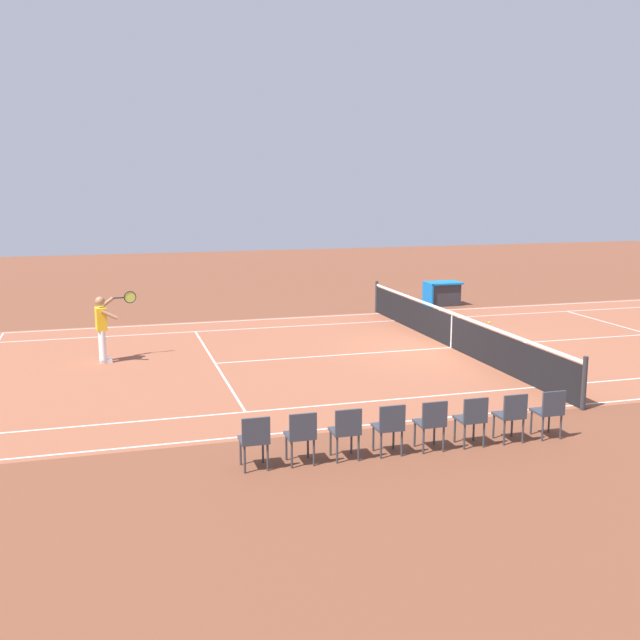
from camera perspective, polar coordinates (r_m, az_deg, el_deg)
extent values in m
plane|color=brown|center=(20.39, 10.05, -2.10)|extent=(60.00, 60.00, 0.00)
cube|color=#935138|center=(20.39, 10.05, -2.10)|extent=(24.20, 11.40, 0.00)
cube|color=white|center=(25.34, 4.59, 0.50)|extent=(23.80, 0.05, 0.01)
cube|color=white|center=(15.81, 18.87, -6.22)|extent=(23.80, 0.05, 0.01)
cube|color=white|center=(24.06, 5.76, -0.05)|extent=(23.80, 0.05, 0.01)
cube|color=white|center=(16.91, 16.19, -4.98)|extent=(23.80, 0.05, 0.01)
cube|color=white|center=(18.53, -8.06, -3.31)|extent=(0.05, 8.22, 0.01)
cube|color=white|center=(20.39, 10.05, -2.09)|extent=(12.80, 0.05, 0.01)
cylinder|color=#2D2D33|center=(25.53, 4.37, 1.80)|extent=(0.10, 0.10, 1.08)
cylinder|color=#2D2D33|center=(15.43, 19.63, -4.60)|extent=(0.10, 0.10, 1.08)
cube|color=black|center=(20.30, 10.09, -0.89)|extent=(0.02, 11.60, 0.88)
cube|color=white|center=(20.20, 10.14, 0.52)|extent=(0.04, 11.60, 0.06)
cube|color=white|center=(20.30, 10.09, -0.89)|extent=(0.04, 0.06, 0.88)
cylinder|color=white|center=(19.04, -16.32, -1.89)|extent=(0.15, 0.15, 0.74)
cube|color=white|center=(19.13, -16.08, -3.06)|extent=(0.29, 0.14, 0.09)
cylinder|color=white|center=(19.27, -16.42, -1.74)|extent=(0.15, 0.15, 0.74)
cube|color=white|center=(19.37, -16.18, -2.90)|extent=(0.29, 0.14, 0.09)
cube|color=yellow|center=(19.03, -16.47, 0.10)|extent=(0.29, 0.41, 0.56)
sphere|color=#9E704C|center=(18.96, -16.54, 1.39)|extent=(0.23, 0.23, 0.23)
cylinder|color=#9E704C|center=(18.76, -15.85, 0.39)|extent=(0.42, 0.17, 0.26)
cylinder|color=#9E704C|center=(19.27, -16.11, 1.24)|extent=(0.41, 0.26, 0.30)
cylinder|color=#232326|center=(19.36, -15.23, 1.65)|extent=(0.28, 0.07, 0.04)
torus|color=#232326|center=(19.40, -14.38, 1.71)|extent=(0.31, 0.06, 0.31)
cylinder|color=#C6D84C|center=(19.40, -14.38, 1.71)|extent=(0.27, 0.04, 0.27)
sphere|color=#CCE01E|center=(24.08, 12.89, -0.19)|extent=(0.07, 0.07, 0.07)
cylinder|color=#38383D|center=(13.77, 15.91, -7.57)|extent=(0.04, 0.04, 0.44)
cylinder|color=#38383D|center=(13.96, 17.18, -7.40)|extent=(0.04, 0.04, 0.44)
cylinder|color=#38383D|center=(13.49, 16.72, -8.01)|extent=(0.04, 0.04, 0.44)
cylinder|color=#38383D|center=(13.68, 18.00, -7.82)|extent=(0.04, 0.04, 0.44)
cube|color=#333842|center=(13.65, 17.01, -6.74)|extent=(0.44, 0.44, 0.04)
cube|color=#333842|center=(13.43, 17.52, -6.07)|extent=(0.44, 0.04, 0.40)
cylinder|color=#38383D|center=(13.41, 13.19, -7.95)|extent=(0.04, 0.04, 0.44)
cylinder|color=#38383D|center=(13.58, 14.52, -7.77)|extent=(0.04, 0.04, 0.44)
cylinder|color=#38383D|center=(13.11, 13.96, -8.41)|extent=(0.04, 0.04, 0.44)
cylinder|color=#38383D|center=(13.29, 15.32, -8.21)|extent=(0.04, 0.04, 0.44)
cube|color=#333842|center=(13.27, 14.29, -7.10)|extent=(0.44, 0.44, 0.04)
cube|color=#333842|center=(13.04, 14.78, -6.42)|extent=(0.44, 0.04, 0.40)
cylinder|color=#38383D|center=(13.07, 10.31, -8.32)|extent=(0.04, 0.04, 0.44)
cylinder|color=#38383D|center=(13.23, 11.72, -8.14)|extent=(0.04, 0.04, 0.44)
cylinder|color=#38383D|center=(12.77, 11.03, -8.81)|extent=(0.04, 0.04, 0.44)
cylinder|color=#38383D|center=(12.93, 12.47, -8.61)|extent=(0.04, 0.04, 0.44)
cube|color=#333842|center=(12.92, 11.42, -7.46)|extent=(0.44, 0.44, 0.04)
cube|color=#333842|center=(12.69, 11.88, -6.77)|extent=(0.44, 0.04, 0.40)
cylinder|color=#38383D|center=(12.77, 7.28, -8.69)|extent=(0.04, 0.04, 0.44)
cylinder|color=#38383D|center=(12.91, 8.77, -8.51)|extent=(0.04, 0.04, 0.44)
cylinder|color=#38383D|center=(12.46, 7.95, -9.20)|extent=(0.04, 0.04, 0.44)
cylinder|color=#38383D|center=(12.60, 9.46, -9.01)|extent=(0.04, 0.04, 0.44)
cube|color=#333842|center=(12.61, 8.39, -7.82)|extent=(0.44, 0.44, 0.04)
cube|color=#333842|center=(12.37, 8.81, -7.13)|extent=(0.44, 0.04, 0.40)
cylinder|color=#38383D|center=(12.51, 4.12, -9.05)|extent=(0.04, 0.04, 0.44)
cylinder|color=#38383D|center=(12.63, 5.67, -8.88)|extent=(0.04, 0.04, 0.44)
cylinder|color=#38383D|center=(12.19, 4.71, -9.59)|extent=(0.04, 0.04, 0.44)
cylinder|color=#38383D|center=(12.32, 6.29, -9.40)|extent=(0.04, 0.04, 0.44)
cube|color=#333842|center=(12.33, 5.21, -8.18)|extent=(0.44, 0.44, 0.04)
cube|color=#333842|center=(12.08, 5.58, -7.48)|extent=(0.44, 0.04, 0.40)
cylinder|color=#38383D|center=(12.28, 0.81, -9.39)|extent=(0.04, 0.04, 0.44)
cylinder|color=#38383D|center=(12.39, 2.43, -9.23)|extent=(0.04, 0.04, 0.44)
cylinder|color=#38383D|center=(11.96, 1.32, -9.96)|extent=(0.04, 0.04, 0.44)
cylinder|color=#38383D|center=(12.07, 2.98, -9.78)|extent=(0.04, 0.04, 0.44)
cube|color=#333842|center=(12.09, 1.89, -8.52)|extent=(0.44, 0.44, 0.04)
cube|color=#333842|center=(11.84, 2.20, -7.82)|extent=(0.44, 0.04, 0.40)
cylinder|color=#38383D|center=(12.10, -2.61, -9.72)|extent=(0.04, 0.04, 0.44)
cylinder|color=#38383D|center=(12.18, -0.94, -9.56)|extent=(0.04, 0.04, 0.44)
cylinder|color=#38383D|center=(11.77, -2.19, -10.31)|extent=(0.04, 0.04, 0.44)
cylinder|color=#38383D|center=(11.86, -0.47, -10.14)|extent=(0.04, 0.04, 0.44)
cube|color=#333842|center=(11.89, -1.56, -8.85)|extent=(0.44, 0.44, 0.04)
cube|color=#333842|center=(11.64, -1.31, -8.14)|extent=(0.44, 0.04, 0.40)
cylinder|color=#38383D|center=(11.96, -6.12, -10.02)|extent=(0.04, 0.04, 0.44)
cylinder|color=#38383D|center=(12.02, -4.41, -9.88)|extent=(0.04, 0.04, 0.44)
cylinder|color=#38383D|center=(11.63, -5.81, -10.62)|extent=(0.04, 0.04, 0.44)
cylinder|color=#38383D|center=(11.69, -4.04, -10.47)|extent=(0.04, 0.04, 0.44)
cube|color=#333842|center=(11.74, -5.11, -9.15)|extent=(0.44, 0.44, 0.04)
cube|color=#333842|center=(11.48, -4.94, -8.44)|extent=(0.44, 0.04, 0.40)
cube|color=#2D2D33|center=(27.32, 9.43, 1.97)|extent=(1.10, 0.70, 0.80)
cube|color=blue|center=(27.26, 9.45, 2.84)|extent=(1.24, 0.84, 0.06)
cube|color=blue|center=(27.07, 8.28, 1.96)|extent=(0.06, 0.84, 0.84)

